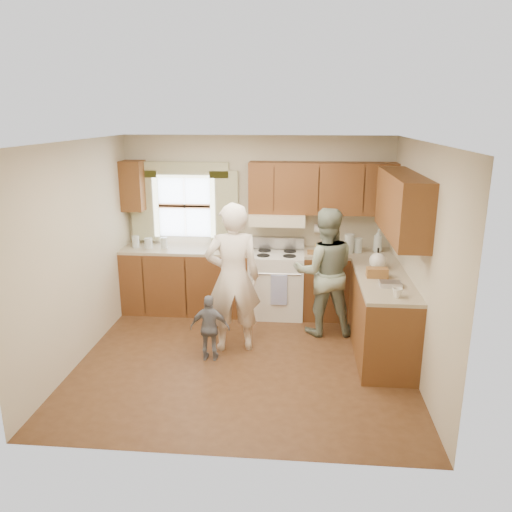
# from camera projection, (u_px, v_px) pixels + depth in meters

# --- Properties ---
(room) EXTENTS (3.80, 3.80, 3.80)m
(room) POSITION_uv_depth(u_px,v_px,m) (244.00, 257.00, 5.52)
(room) COLOR #472A16
(room) RESTS_ON ground
(kitchen_fixtures) EXTENTS (3.80, 2.25, 2.15)m
(kitchen_fixtures) POSITION_uv_depth(u_px,v_px,m) (299.00, 266.00, 6.61)
(kitchen_fixtures) COLOR #4B2A10
(kitchen_fixtures) RESTS_ON ground
(stove) EXTENTS (0.76, 0.67, 1.07)m
(stove) POSITION_uv_depth(u_px,v_px,m) (277.00, 283.00, 7.09)
(stove) COLOR silver
(stove) RESTS_ON ground
(woman_left) EXTENTS (0.74, 0.56, 1.81)m
(woman_left) POSITION_uv_depth(u_px,v_px,m) (233.00, 278.00, 5.90)
(woman_left) COLOR white
(woman_left) RESTS_ON ground
(woman_right) EXTENTS (0.87, 0.71, 1.66)m
(woman_right) POSITION_uv_depth(u_px,v_px,m) (324.00, 272.00, 6.37)
(woman_right) COLOR #264731
(woman_right) RESTS_ON ground
(child) EXTENTS (0.47, 0.20, 0.79)m
(child) POSITION_uv_depth(u_px,v_px,m) (210.00, 328.00, 5.75)
(child) COLOR slate
(child) RESTS_ON ground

